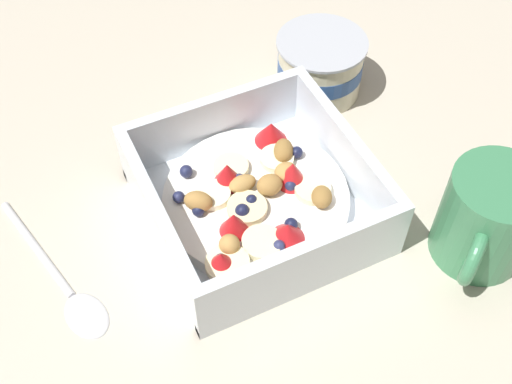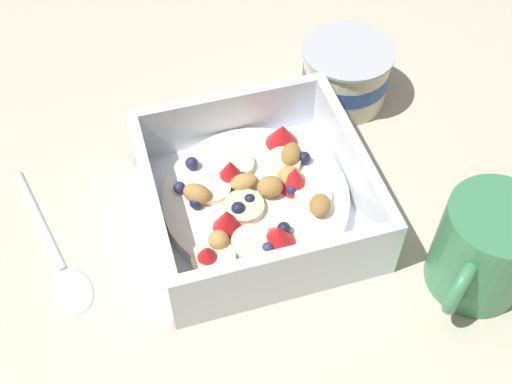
{
  "view_description": "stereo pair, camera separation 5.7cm",
  "coord_description": "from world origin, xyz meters",
  "px_view_note": "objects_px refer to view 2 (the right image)",
  "views": [
    {
      "loc": [
        -0.15,
        -0.31,
        0.47
      ],
      "look_at": [
        0.01,
        0.01,
        0.03
      ],
      "focal_mm": 45.1,
      "sensor_mm": 36.0,
      "label": 1
    },
    {
      "loc": [
        -0.09,
        -0.33,
        0.47
      ],
      "look_at": [
        0.01,
        0.01,
        0.03
      ],
      "focal_mm": 45.1,
      "sensor_mm": 36.0,
      "label": 2
    }
  ],
  "objects_px": {
    "yogurt_cup": "(346,74)",
    "coffee_mug": "(484,250)",
    "fruit_bowl": "(256,198)",
    "spoon": "(61,265)"
  },
  "relations": [
    {
      "from": "fruit_bowl",
      "to": "yogurt_cup",
      "type": "height_order",
      "value": "fruit_bowl"
    },
    {
      "from": "spoon",
      "to": "coffee_mug",
      "type": "bearing_deg",
      "value": -18.37
    },
    {
      "from": "yogurt_cup",
      "to": "coffee_mug",
      "type": "height_order",
      "value": "coffee_mug"
    },
    {
      "from": "fruit_bowl",
      "to": "coffee_mug",
      "type": "xyz_separation_m",
      "value": [
        0.15,
        -0.12,
        0.02
      ]
    },
    {
      "from": "yogurt_cup",
      "to": "coffee_mug",
      "type": "xyz_separation_m",
      "value": [
        0.02,
        -0.24,
        0.01
      ]
    },
    {
      "from": "yogurt_cup",
      "to": "coffee_mug",
      "type": "relative_size",
      "value": 0.94
    },
    {
      "from": "fruit_bowl",
      "to": "coffee_mug",
      "type": "bearing_deg",
      "value": -37.56
    },
    {
      "from": "spoon",
      "to": "yogurt_cup",
      "type": "xyz_separation_m",
      "value": [
        0.31,
        0.13,
        0.03
      ]
    },
    {
      "from": "fruit_bowl",
      "to": "coffee_mug",
      "type": "distance_m",
      "value": 0.2
    },
    {
      "from": "yogurt_cup",
      "to": "fruit_bowl",
      "type": "bearing_deg",
      "value": -137.4
    }
  ]
}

